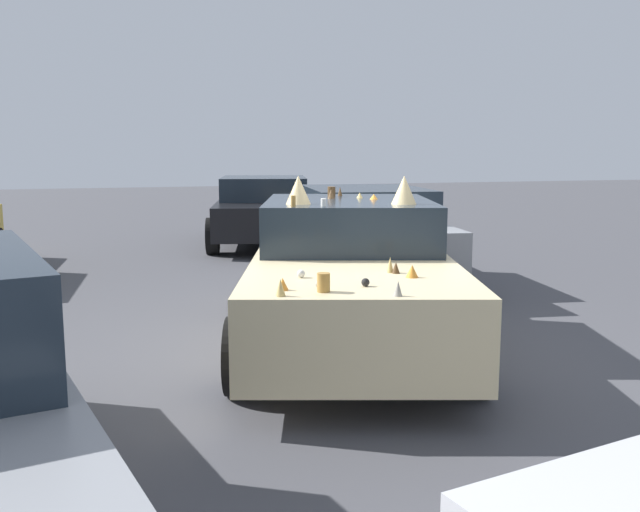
{
  "coord_description": "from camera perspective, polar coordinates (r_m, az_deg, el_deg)",
  "views": [
    {
      "loc": [
        -6.17,
        2.19,
        1.9
      ],
      "look_at": [
        0.0,
        0.3,
        0.9
      ],
      "focal_mm": 38.85,
      "sensor_mm": 36.0,
      "label": 1
    }
  ],
  "objects": [
    {
      "name": "parked_sedan_row_back_center",
      "position": [
        13.92,
        -4.64,
        3.81
      ],
      "size": [
        4.28,
        2.72,
        1.35
      ],
      "rotation": [
        0.0,
        0.0,
        2.91
      ],
      "color": "black",
      "rests_on": "ground"
    },
    {
      "name": "art_car_decorated",
      "position": [
        6.73,
        2.44,
        -1.43
      ],
      "size": [
        4.7,
        2.97,
        1.66
      ],
      "rotation": [
        0.0,
        0.0,
        2.85
      ],
      "color": "beige",
      "rests_on": "ground"
    },
    {
      "name": "parked_sedan_behind_left",
      "position": [
        10.08,
        3.53,
        1.96
      ],
      "size": [
        4.5,
        2.45,
        1.36
      ],
      "rotation": [
        0.0,
        0.0,
        -0.15
      ],
      "color": "gray",
      "rests_on": "ground"
    },
    {
      "name": "ground_plane",
      "position": [
        6.82,
        2.43,
        -7.38
      ],
      "size": [
        60.0,
        60.0,
        0.0
      ],
      "primitive_type": "plane",
      "color": "#47474C"
    }
  ]
}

